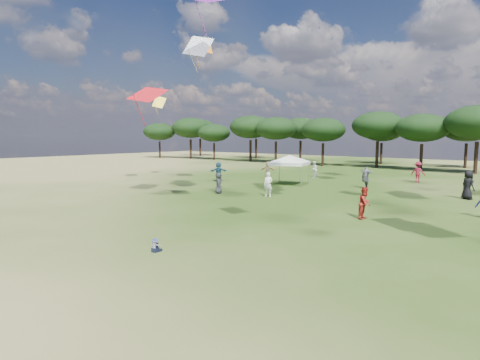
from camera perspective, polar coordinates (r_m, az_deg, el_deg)
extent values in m
plane|color=#304B16|center=(13.43, -18.77, -12.34)|extent=(140.00, 140.00, 0.00)
cylinder|color=black|center=(77.92, -11.34, 4.26)|extent=(0.35, 0.35, 3.09)
ellipsoid|color=black|center=(77.87, -11.40, 6.76)|extent=(6.01, 6.01, 3.24)
cylinder|color=black|center=(74.62, -7.02, 4.40)|extent=(0.40, 0.40, 3.51)
ellipsoid|color=black|center=(74.59, -7.06, 7.37)|extent=(6.82, 6.82, 3.68)
cylinder|color=black|center=(70.53, -3.70, 4.09)|extent=(0.33, 0.33, 2.92)
ellipsoid|color=black|center=(70.48, -3.72, 6.70)|extent=(5.67, 5.67, 3.06)
cylinder|color=black|center=(65.58, 1.50, 4.18)|extent=(0.40, 0.40, 3.49)
ellipsoid|color=black|center=(65.55, 1.51, 7.54)|extent=(6.79, 6.79, 3.66)
cylinder|color=black|center=(62.36, 5.11, 3.96)|extent=(0.38, 0.38, 3.32)
ellipsoid|color=black|center=(62.31, 5.14, 7.32)|extent=(6.44, 6.44, 3.47)
cylinder|color=black|center=(57.46, 11.69, 3.57)|extent=(0.36, 0.36, 3.14)
ellipsoid|color=black|center=(57.40, 11.77, 7.02)|extent=(6.11, 6.11, 3.29)
cylinder|color=black|center=(55.97, 18.91, 3.45)|extent=(0.40, 0.40, 3.46)
ellipsoid|color=black|center=(55.93, 19.05, 7.35)|extent=(6.73, 6.73, 3.63)
cylinder|color=black|center=(53.11, 24.36, 2.96)|extent=(0.37, 0.37, 3.21)
ellipsoid|color=black|center=(53.05, 24.53, 6.76)|extent=(6.24, 6.24, 3.36)
cylinder|color=black|center=(51.49, 30.53, 2.75)|extent=(0.41, 0.41, 3.56)
ellipsoid|color=black|center=(51.45, 30.78, 7.10)|extent=(6.91, 6.91, 3.73)
cylinder|color=black|center=(85.08, -5.66, 4.67)|extent=(0.41, 0.41, 3.56)
ellipsoid|color=black|center=(85.05, -5.69, 7.31)|extent=(6.92, 6.92, 3.73)
cylinder|color=black|center=(75.20, 2.30, 4.50)|extent=(0.41, 0.41, 3.62)
ellipsoid|color=black|center=(75.18, 2.32, 7.54)|extent=(7.03, 7.03, 3.79)
cylinder|color=black|center=(67.62, 8.59, 4.12)|extent=(0.39, 0.39, 3.37)
ellipsoid|color=black|center=(67.59, 8.64, 7.27)|extent=(6.54, 6.54, 3.53)
cylinder|color=black|center=(63.75, 19.44, 3.59)|extent=(0.36, 0.36, 3.11)
ellipsoid|color=black|center=(63.70, 19.55, 6.67)|extent=(6.05, 6.05, 3.26)
cylinder|color=black|center=(60.11, 29.43, 3.03)|extent=(0.37, 0.37, 3.20)
ellipsoid|color=black|center=(60.06, 29.61, 6.38)|extent=(6.21, 6.21, 3.35)
cylinder|color=gray|center=(33.88, 4.16, 0.77)|extent=(0.06, 0.06, 1.88)
cylinder|color=gray|center=(33.08, 8.67, 0.58)|extent=(0.06, 0.06, 1.88)
cylinder|color=gray|center=(36.49, 5.59, 1.15)|extent=(0.06, 0.06, 1.88)
cylinder|color=gray|center=(35.74, 9.81, 0.98)|extent=(0.06, 0.06, 1.88)
cube|color=white|center=(34.70, 7.08, 2.34)|extent=(3.59, 3.59, 0.25)
pyramid|color=white|center=(34.65, 7.09, 3.54)|extent=(5.72, 5.72, 0.60)
cube|color=black|center=(15.12, -11.96, -9.70)|extent=(0.22, 0.22, 0.16)
cube|color=black|center=(15.29, -11.72, -9.67)|extent=(0.09, 0.20, 0.09)
cube|color=black|center=(15.18, -11.34, -9.77)|extent=(0.09, 0.20, 0.09)
cube|color=white|center=(15.08, -11.98, -9.05)|extent=(0.21, 0.16, 0.21)
cylinder|color=white|center=(15.21, -12.15, -8.93)|extent=(0.08, 0.21, 0.13)
cylinder|color=white|center=(15.02, -11.48, -9.10)|extent=(0.08, 0.21, 0.13)
sphere|color=#E0B293|center=(15.04, -11.99, -8.53)|extent=(0.14, 0.14, 0.14)
cone|color=#5767CC|center=(15.03, -11.99, -8.40)|extent=(0.24, 0.24, 0.02)
cylinder|color=#5767CC|center=(15.02, -11.99, -8.28)|extent=(0.16, 0.16, 0.06)
imported|color=white|center=(41.30, 10.47, 1.52)|extent=(0.69, 0.85, 1.66)
imported|color=maroon|center=(39.68, 24.00, 1.05)|extent=(1.23, 0.72, 1.88)
imported|color=#333338|center=(29.31, -3.06, -0.45)|extent=(0.82, 0.89, 1.53)
imported|color=#23506A|center=(37.06, -3.08, 1.19)|extent=(1.53, 1.57, 1.79)
imported|color=black|center=(30.55, 29.67, -0.61)|extent=(1.12, 1.07, 1.93)
imported|color=#9F8B57|center=(39.51, 3.98, 1.43)|extent=(1.65, 0.95, 1.70)
imported|color=#444548|center=(33.58, 17.43, 0.31)|extent=(1.93, 1.89, 1.73)
imported|color=#A1231A|center=(21.29, 17.33, -3.16)|extent=(0.63, 0.80, 1.63)
imported|color=white|center=(27.79, 4.03, -0.64)|extent=(0.72, 0.60, 1.70)
plane|color=yellow|center=(40.97, -11.42, 10.81)|extent=(1.40, 1.61, 1.37)
plane|color=orange|center=(34.10, -5.41, 18.45)|extent=(2.40, 2.85, 1.59)
plane|color=silver|center=(28.40, -5.92, 18.42)|extent=(2.16, 2.24, 1.81)
plane|color=red|center=(27.92, -12.97, 11.79)|extent=(2.77, 2.84, 1.38)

